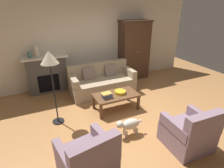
# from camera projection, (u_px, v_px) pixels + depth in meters

# --- Properties ---
(ground_plane) EXTENTS (9.60, 9.60, 0.00)m
(ground_plane) POSITION_uv_depth(u_px,v_px,m) (130.00, 118.00, 4.30)
(ground_plane) COLOR #B27A47
(back_wall) EXTENTS (7.20, 0.10, 2.80)m
(back_wall) POSITION_uv_depth(u_px,v_px,m) (92.00, 41.00, 5.85)
(back_wall) COLOR silver
(back_wall) RESTS_ON ground
(fireplace) EXTENTS (1.26, 0.48, 1.12)m
(fireplace) POSITION_uv_depth(u_px,v_px,m) (47.00, 74.00, 5.38)
(fireplace) COLOR #4C4947
(fireplace) RESTS_ON ground
(armoire) EXTENTS (1.06, 0.57, 2.01)m
(armoire) POSITION_uv_depth(u_px,v_px,m) (134.00, 50.00, 6.27)
(armoire) COLOR #472D1E
(armoire) RESTS_ON ground
(couch) EXTENTS (1.93, 0.87, 0.86)m
(couch) POSITION_uv_depth(u_px,v_px,m) (102.00, 82.00, 5.45)
(couch) COLOR tan
(couch) RESTS_ON ground
(coffee_table) EXTENTS (1.10, 0.60, 0.42)m
(coffee_table) POSITION_uv_depth(u_px,v_px,m) (116.00, 96.00, 4.52)
(coffee_table) COLOR brown
(coffee_table) RESTS_ON ground
(fruit_bowl) EXTENTS (0.28, 0.28, 0.07)m
(fruit_bowl) POSITION_uv_depth(u_px,v_px,m) (120.00, 92.00, 4.54)
(fruit_bowl) COLOR gold
(fruit_bowl) RESTS_ON coffee_table
(book_stack) EXTENTS (0.27, 0.20, 0.12)m
(book_stack) POSITION_uv_depth(u_px,v_px,m) (107.00, 95.00, 4.33)
(book_stack) COLOR gray
(book_stack) RESTS_ON coffee_table
(mantel_vase_jade) EXTENTS (0.12, 0.12, 0.16)m
(mantel_vase_jade) POSITION_uv_depth(u_px,v_px,m) (30.00, 55.00, 4.96)
(mantel_vase_jade) COLOR slate
(mantel_vase_jade) RESTS_ON fireplace
(mantel_vase_cream) EXTENTS (0.12, 0.12, 0.31)m
(mantel_vase_cream) POSITION_uv_depth(u_px,v_px,m) (37.00, 52.00, 5.01)
(mantel_vase_cream) COLOR beige
(mantel_vase_cream) RESTS_ON fireplace
(armchair_near_left) EXTENTS (0.89, 0.89, 0.88)m
(armchair_near_left) POSITION_uv_depth(u_px,v_px,m) (88.00, 161.00, 2.73)
(armchair_near_left) COLOR gray
(armchair_near_left) RESTS_ON ground
(armchair_near_right) EXTENTS (0.81, 0.80, 0.88)m
(armchair_near_right) POSITION_uv_depth(u_px,v_px,m) (189.00, 133.00, 3.31)
(armchair_near_right) COLOR gray
(armchair_near_right) RESTS_ON ground
(floor_lamp) EXTENTS (0.36, 0.36, 1.66)m
(floor_lamp) POSITION_uv_depth(u_px,v_px,m) (50.00, 62.00, 3.57)
(floor_lamp) COLOR black
(floor_lamp) RESTS_ON ground
(dog) EXTENTS (0.57, 0.21, 0.39)m
(dog) POSITION_uv_depth(u_px,v_px,m) (129.00, 125.00, 3.65)
(dog) COLOR beige
(dog) RESTS_ON ground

